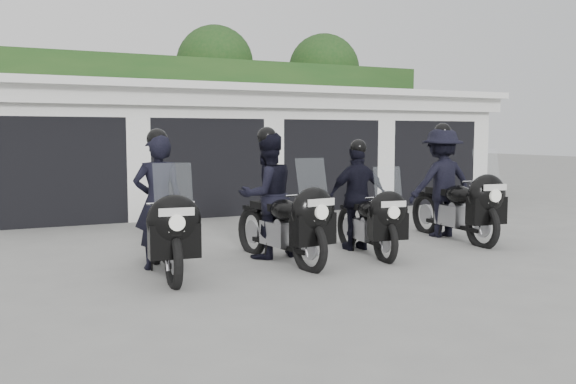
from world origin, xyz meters
name	(u,v)px	position (x,y,z in m)	size (l,w,h in m)	color
ground	(328,264)	(0.00, 0.00, 0.00)	(80.00, 80.00, 0.00)	gray
garage_block	(178,151)	(0.00, 8.06, 1.42)	(16.40, 6.80, 2.96)	white
background_vegetation	(150,107)	(0.37, 12.92, 2.77)	(20.00, 3.90, 5.80)	#183C16
police_bike_a	(162,215)	(-2.26, 0.44, 0.79)	(0.78, 2.28, 1.98)	black
police_bike_b	(274,203)	(-0.56, 0.62, 0.85)	(1.03, 2.31, 2.02)	black
police_bike_c	(362,203)	(0.95, 0.61, 0.77)	(1.06, 2.09, 1.82)	black
police_bike_d	(448,188)	(3.01, 1.07, 0.90)	(1.30, 2.43, 2.11)	black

